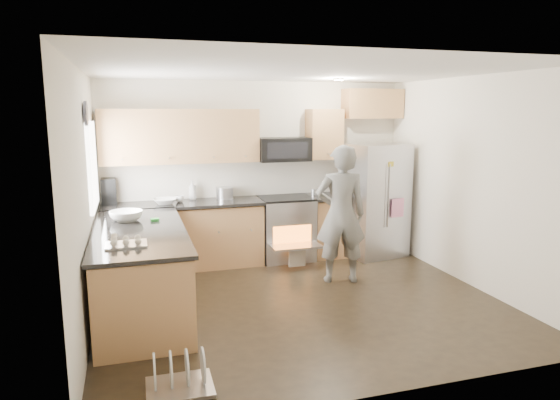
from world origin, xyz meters
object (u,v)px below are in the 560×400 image
object	(u,v)px
person	(341,214)
stove_range	(286,214)
refrigerator	(376,200)
dish_rack	(180,379)

from	to	relation	value
person	stove_range	bearing A→B (deg)	-59.77
refrigerator	person	bearing A→B (deg)	-146.33
stove_range	dish_rack	bearing A→B (deg)	-120.60
dish_rack	stove_range	bearing A→B (deg)	59.40
refrigerator	stove_range	bearing A→B (deg)	161.16
stove_range	refrigerator	distance (m)	1.39
person	dish_rack	bearing A→B (deg)	54.08
stove_range	dish_rack	size ratio (longest dim) A/B	3.39
person	dish_rack	distance (m)	3.11
stove_range	person	world-z (taller)	stove_range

